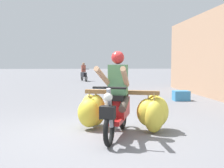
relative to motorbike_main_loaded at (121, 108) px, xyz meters
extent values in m
plane|color=slate|center=(-0.49, -0.44, -0.46)|extent=(120.00, 120.00, 0.00)
torus|color=black|center=(-0.31, -0.95, -0.18)|extent=(0.25, 0.56, 0.56)
torus|color=black|center=(0.06, 0.19, -0.18)|extent=(0.25, 0.56, 0.56)
cube|color=red|center=(-0.16, -0.48, -0.14)|extent=(0.40, 0.61, 0.08)
cube|color=red|center=(-0.03, -0.10, 0.04)|extent=(0.46, 0.70, 0.36)
cube|color=black|center=(-0.06, -0.17, 0.26)|extent=(0.43, 0.65, 0.10)
cylinder|color=gray|center=(-0.29, -0.90, 0.16)|extent=(0.15, 0.29, 0.69)
cylinder|color=black|center=(-0.30, -0.93, 0.50)|extent=(0.54, 0.21, 0.04)
sphere|color=silver|center=(-0.33, -1.01, 0.36)|extent=(0.14, 0.14, 0.14)
cube|color=black|center=(-0.34, -1.05, 0.12)|extent=(0.28, 0.23, 0.20)
cube|color=red|center=(-0.31, -0.95, 0.12)|extent=(0.18, 0.30, 0.04)
cube|color=olive|center=(0.01, 0.05, 0.32)|extent=(1.46, 0.56, 0.08)
cube|color=olive|center=(0.07, 0.22, 0.29)|extent=(1.31, 0.49, 0.06)
ellipsoid|color=gold|center=(-0.63, 0.17, -0.11)|extent=(0.57, 0.54, 0.59)
cylinder|color=#998459|center=(-0.63, 0.17, 0.24)|extent=(0.02, 0.02, 0.18)
ellipsoid|color=yellow|center=(-0.48, 0.23, -0.07)|extent=(0.40, 0.37, 0.64)
cylinder|color=#998459|center=(-0.48, 0.23, 0.27)|extent=(0.02, 0.02, 0.10)
ellipsoid|color=yellow|center=(-0.62, 0.36, 0.00)|extent=(0.37, 0.34, 0.47)
cylinder|color=#998459|center=(-0.62, 0.36, 0.27)|extent=(0.02, 0.02, 0.12)
ellipsoid|color=yellow|center=(0.71, -0.08, -0.06)|extent=(0.48, 0.44, 0.61)
cylinder|color=#998459|center=(0.71, -0.08, 0.27)|extent=(0.02, 0.02, 0.12)
ellipsoid|color=yellow|center=(0.52, -0.10, -0.07)|extent=(0.59, 0.57, 0.55)
cylinder|color=#998459|center=(0.52, -0.10, 0.25)|extent=(0.02, 0.02, 0.15)
ellipsoid|color=yellow|center=(0.61, -0.23, -0.13)|extent=(0.42, 0.39, 0.62)
cylinder|color=#998459|center=(0.61, -0.23, 0.24)|extent=(0.02, 0.02, 0.18)
ellipsoid|color=gold|center=(0.70, 0.12, 0.03)|extent=(0.46, 0.44, 0.45)
cylinder|color=#998459|center=(0.70, 0.12, 0.28)|extent=(0.02, 0.02, 0.10)
ellipsoid|color=yellow|center=(-0.50, 0.51, -0.10)|extent=(0.49, 0.45, 0.56)
cylinder|color=#998459|center=(-0.50, 0.51, 0.24)|extent=(0.02, 0.02, 0.17)
cube|color=#4C7F51|center=(-0.09, -0.29, 0.59)|extent=(0.39, 0.31, 0.56)
sphere|color=#B22626|center=(-0.10, -0.31, 1.00)|extent=(0.24, 0.24, 0.24)
cylinder|color=tan|center=(-0.01, -0.67, 0.65)|extent=(0.26, 0.72, 0.39)
cylinder|color=tan|center=(-0.38, -0.55, 0.65)|extent=(0.36, 0.70, 0.39)
cylinder|color=#4C4238|center=(0.00, -0.45, 0.16)|extent=(0.26, 0.46, 0.27)
cylinder|color=#4C4238|center=(-0.26, -0.36, 0.16)|extent=(0.26, 0.46, 0.27)
torus|color=black|center=(-0.82, 14.46, -0.20)|extent=(0.22, 0.52, 0.52)
torus|color=black|center=(-1.13, 15.51, -0.20)|extent=(0.22, 0.52, 0.52)
cube|color=black|center=(-1.00, 15.08, 0.04)|extent=(0.49, 0.93, 0.32)
cylinder|color=black|center=(-0.83, 14.51, 0.46)|extent=(0.49, 0.18, 0.04)
cube|color=#994738|center=(-1.01, 15.10, 0.49)|extent=(0.34, 0.28, 0.52)
sphere|color=#9E7051|center=(-1.00, 15.08, 0.84)|extent=(0.20, 0.20, 0.20)
cube|color=teal|center=(2.70, 4.14, -0.28)|extent=(0.56, 0.40, 0.36)
camera|label=1|loc=(-0.64, -5.21, 0.89)|focal=42.86mm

